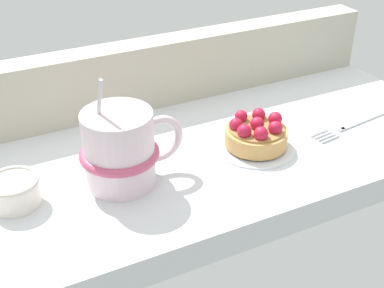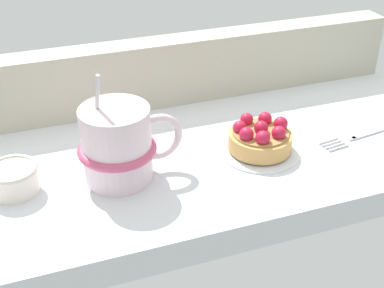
{
  "view_description": "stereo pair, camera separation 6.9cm",
  "coord_description": "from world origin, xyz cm",
  "views": [
    {
      "loc": [
        -30.08,
        -56.41,
        39.16
      ],
      "look_at": [
        -3.96,
        -3.76,
        3.15
      ],
      "focal_mm": 48.8,
      "sensor_mm": 36.0,
      "label": 1
    },
    {
      "loc": [
        -23.74,
        -59.11,
        39.16
      ],
      "look_at": [
        -3.96,
        -3.76,
        3.15
      ],
      "focal_mm": 48.8,
      "sensor_mm": 36.0,
      "label": 2
    }
  ],
  "objects": [
    {
      "name": "window_rail_back",
      "position": [
        0.0,
        15.5,
        5.29
      ],
      "size": [
        75.7,
        4.81,
        10.57
      ],
      "primitive_type": "cube",
      "color": "#B2AD99",
      "rests_on": "ground_plane"
    },
    {
      "name": "dessert_plate",
      "position": [
        5.97,
        -4.01,
        0.28
      ],
      "size": [
        11.42,
        11.42,
        0.6
      ],
      "color": "silver",
      "rests_on": "ground_plane"
    },
    {
      "name": "sugar_bowl",
      "position": [
        -26.82,
        -2.1,
        1.94
      ],
      "size": [
        6.37,
        6.37,
        3.6
      ],
      "color": "silver",
      "rests_on": "ground_plane"
    },
    {
      "name": "coffee_mug",
      "position": [
        -13.65,
        -3.51,
        4.92
      ],
      "size": [
        13.71,
        10.05,
        14.85
      ],
      "color": "silver",
      "rests_on": "ground_plane"
    },
    {
      "name": "ground_plane",
      "position": [
        0.0,
        0.0,
        -2.04
      ],
      "size": [
        77.25,
        35.81,
        4.09
      ],
      "primitive_type": "cube",
      "color": "silver"
    },
    {
      "name": "raspberry_tart",
      "position": [
        5.96,
        -4.01,
        2.34
      ],
      "size": [
        8.81,
        8.81,
        4.3
      ],
      "color": "tan",
      "rests_on": "dessert_plate"
    },
    {
      "name": "dessert_fork",
      "position": [
        23.03,
        -5.27,
        0.3
      ],
      "size": [
        16.88,
        3.79,
        0.6
      ],
      "color": "#B7B7BC",
      "rests_on": "ground_plane"
    }
  ]
}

